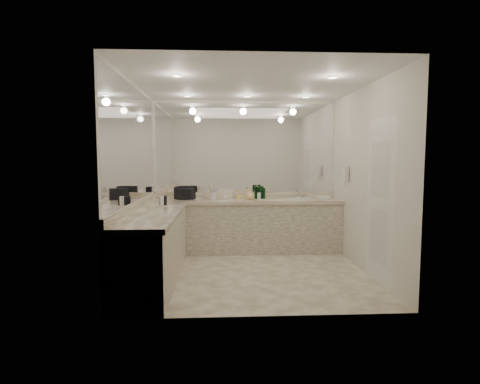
{
  "coord_description": "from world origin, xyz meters",
  "views": [
    {
      "loc": [
        -0.43,
        -5.13,
        1.58
      ],
      "look_at": [
        -0.14,
        0.4,
        1.09
      ],
      "focal_mm": 28.0,
      "sensor_mm": 36.0,
      "label": 1
    }
  ],
  "objects": [
    {
      "name": "mirror_back",
      "position": [
        0.0,
        1.49,
        1.77
      ],
      "size": [
        3.12,
        0.01,
        1.55
      ],
      "primitive_type": "cube",
      "color": "white",
      "rests_on": "wall_back"
    },
    {
      "name": "ceiling",
      "position": [
        0.0,
        0.0,
        2.6
      ],
      "size": [
        3.2,
        3.2,
        0.0
      ],
      "primitive_type": "plane",
      "color": "white",
      "rests_on": "floor"
    },
    {
      "name": "vanity_left_top",
      "position": [
        -1.29,
        -0.3,
        0.87
      ],
      "size": [
        0.64,
        2.42,
        0.06
      ],
      "primitive_type": "cube",
      "color": "white",
      "rests_on": "vanity_left_base"
    },
    {
      "name": "lotion_left",
      "position": [
        -1.3,
        0.38,
        0.97
      ],
      "size": [
        0.06,
        0.06,
        0.14
      ],
      "primitive_type": "cylinder",
      "color": "white",
      "rests_on": "vanity_left_top"
    },
    {
      "name": "amenity_bottle_1",
      "position": [
        -1.17,
        1.28,
        0.94
      ],
      "size": [
        0.06,
        0.06,
        0.08
      ],
      "primitive_type": "cylinder",
      "color": "#F2D84C",
      "rests_on": "vanity_back_top"
    },
    {
      "name": "black_bag_spill",
      "position": [
        -1.3,
        0.52,
        0.96
      ],
      "size": [
        0.13,
        0.24,
        0.13
      ],
      "primitive_type": "cube",
      "rotation": [
        0.0,
        0.0,
        0.1
      ],
      "color": "black",
      "rests_on": "vanity_left_top"
    },
    {
      "name": "amenity_bottle_6",
      "position": [
        -0.12,
        1.16,
        0.95
      ],
      "size": [
        0.06,
        0.06,
        0.09
      ],
      "primitive_type": "cylinder",
      "color": "#F2D84C",
      "rests_on": "vanity_back_top"
    },
    {
      "name": "green_bottle_3",
      "position": [
        0.19,
        1.28,
        1.0
      ],
      "size": [
        0.07,
        0.07,
        0.21
      ],
      "primitive_type": "cylinder",
      "color": "#155220",
      "rests_on": "vanity_back_top"
    },
    {
      "name": "amenity_bottle_2",
      "position": [
        0.01,
        1.33,
        0.93
      ],
      "size": [
        0.07,
        0.07,
        0.06
      ],
      "primitive_type": "cylinder",
      "color": "#E0B28C",
      "rests_on": "vanity_back_top"
    },
    {
      "name": "green_bottle_1",
      "position": [
        0.31,
        1.3,
        0.99
      ],
      "size": [
        0.06,
        0.06,
        0.18
      ],
      "primitive_type": "cylinder",
      "color": "#155220",
      "rests_on": "vanity_back_top"
    },
    {
      "name": "sink",
      "position": [
        0.95,
        1.2,
        0.9
      ],
      "size": [
        0.44,
        0.44,
        0.03
      ],
      "primitive_type": "cylinder",
      "color": "white",
      "rests_on": "vanity_back_top"
    },
    {
      "name": "amenity_bottle_4",
      "position": [
        -0.71,
        1.34,
        0.95
      ],
      "size": [
        0.06,
        0.06,
        0.1
      ],
      "primitive_type": "cylinder",
      "color": "silver",
      "rests_on": "vanity_back_top"
    },
    {
      "name": "amenity_bottle_3",
      "position": [
        -0.67,
        1.22,
        0.95
      ],
      "size": [
        0.06,
        0.06,
        0.1
      ],
      "primitive_type": "cylinder",
      "color": "#E0B28C",
      "rests_on": "vanity_back_top"
    },
    {
      "name": "wall_left",
      "position": [
        -1.6,
        0.0,
        1.3
      ],
      "size": [
        0.02,
        3.0,
        2.6
      ],
      "primitive_type": "cube",
      "color": "silver",
      "rests_on": "floor"
    },
    {
      "name": "soap_bottle_c",
      "position": [
        0.06,
        1.17,
        0.99
      ],
      "size": [
        0.14,
        0.14,
        0.17
      ],
      "primitive_type": "imported",
      "rotation": [
        0.0,
        0.0,
        -0.08
      ],
      "color": "#F6CE88",
      "rests_on": "vanity_back_top"
    },
    {
      "name": "faucet",
      "position": [
        0.95,
        1.41,
        0.97
      ],
      "size": [
        0.24,
        0.16,
        0.14
      ],
      "primitive_type": "cube",
      "color": "silver",
      "rests_on": "vanity_back_top"
    },
    {
      "name": "vanity_left_base",
      "position": [
        -1.3,
        -0.3,
        0.42
      ],
      "size": [
        0.6,
        2.4,
        0.84
      ],
      "primitive_type": "cube",
      "color": "beige",
      "rests_on": "floor"
    },
    {
      "name": "wall_phone",
      "position": [
        1.56,
        0.7,
        1.35
      ],
      "size": [
        0.06,
        0.1,
        0.24
      ],
      "primitive_type": "cube",
      "color": "white",
      "rests_on": "wall_right"
    },
    {
      "name": "black_toiletry_bag",
      "position": [
        -1.04,
        1.22,
        0.99
      ],
      "size": [
        0.36,
        0.28,
        0.18
      ],
      "primitive_type": "cube",
      "rotation": [
        0.0,
        0.0,
        -0.3
      ],
      "color": "black",
      "rests_on": "vanity_back_top"
    },
    {
      "name": "amenity_bottle_5",
      "position": [
        -0.36,
        1.18,
        0.94
      ],
      "size": [
        0.06,
        0.06,
        0.07
      ],
      "primitive_type": "cylinder",
      "color": "white",
      "rests_on": "vanity_back_top"
    },
    {
      "name": "green_bottle_2",
      "position": [
        0.2,
        1.27,
        1.0
      ],
      "size": [
        0.07,
        0.07,
        0.2
      ],
      "primitive_type": "cylinder",
      "color": "#155220",
      "rests_on": "vanity_back_top"
    },
    {
      "name": "hand_towel",
      "position": [
        1.36,
        1.22,
        0.92
      ],
      "size": [
        0.25,
        0.2,
        0.04
      ],
      "primitive_type": "cube",
      "rotation": [
        0.0,
        0.0,
        -0.25
      ],
      "color": "white",
      "rests_on": "vanity_back_top"
    },
    {
      "name": "backsplash_left",
      "position": [
        -1.58,
        0.0,
        0.95
      ],
      "size": [
        0.04,
        3.0,
        0.1
      ],
      "primitive_type": "cube",
      "color": "white",
      "rests_on": "vanity_left_top"
    },
    {
      "name": "wall_back",
      "position": [
        0.0,
        1.5,
        1.3
      ],
      "size": [
        3.2,
        0.02,
        2.6
      ],
      "primitive_type": "cube",
      "color": "silver",
      "rests_on": "floor"
    },
    {
      "name": "door",
      "position": [
        1.59,
        -0.5,
        1.05
      ],
      "size": [
        0.02,
        0.82,
        2.1
      ],
      "primitive_type": "cube",
      "color": "white",
      "rests_on": "wall_right"
    },
    {
      "name": "soap_bottle_a",
      "position": [
        -0.65,
        1.27,
        1.01
      ],
      "size": [
        0.1,
        0.1,
        0.21
      ],
      "primitive_type": "imported",
      "rotation": [
        0.0,
        0.0,
        0.34
      ],
      "color": "beige",
      "rests_on": "vanity_back_top"
    },
    {
      "name": "amenity_bottle_0",
      "position": [
        0.22,
        1.22,
        0.95
      ],
      "size": [
        0.06,
        0.06,
        0.11
      ],
      "primitive_type": "cylinder",
      "color": "white",
      "rests_on": "vanity_back_top"
    },
    {
      "name": "cream_cosmetic_case",
      "position": [
        -0.36,
        1.27,
        0.98
      ],
      "size": [
        0.31,
        0.23,
        0.16
      ],
      "primitive_type": "cube",
      "rotation": [
        0.0,
        0.0,
        -0.22
      ],
      "color": "beige",
      "rests_on": "vanity_back_top"
    },
    {
      "name": "vanity_back_base",
      "position": [
        0.0,
        1.2,
        0.42
      ],
      "size": [
        3.2,
        0.6,
        0.84
      ],
      "primitive_type": "cube",
      "color": "beige",
      "rests_on": "floor"
    },
    {
      "name": "floor",
      "position": [
        0.0,
        0.0,
        0.0
      ],
      "size": [
        3.2,
        3.2,
        0.0
      ],
      "primitive_type": "plane",
      "color": "beige",
      "rests_on": "ground"
    },
    {
      "name": "backsplash_back",
      "position": [
        0.0,
        1.48,
        0.95
      ],
      "size": [
        3.2,
        0.04,
        0.1
      ],
      "primitive_type": "cube",
      "color": "white",
      "rests_on": "vanity_back_top"
    },
    {
      "name": "soap_bottle_b",
      "position": [
        -0.55,
        1.16,
        0.98
      ],
      "size": [
        0.08,
        0.08,
        0.17
      ],
      "primitive_type": "imported",
      "rotation": [
        0.0,
        0.0,
        0.07
      ],
      "color": "silver",
      "rests_on": "vanity_back_top"
    },
    {
      "name": "amenity_bottle_7",
      "position": [
        -0.95,
        1.15,
        0.97
      ],
      "size": [
        0.06,
        0.06,
        0.14
      ],
      "primitive_type": "cylinder",
      "color": "silver",
      "rests_on": "vanity_back_top"
    },
    {
      "name": "vanity_back_top",
      "position": [
        0.0,
        1.19,
        0.87
      ],
      "size": [
        3.2,
        0.64,
        0.06
      ],
      "primitive_type": "cube",
      "color": "white",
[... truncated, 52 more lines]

